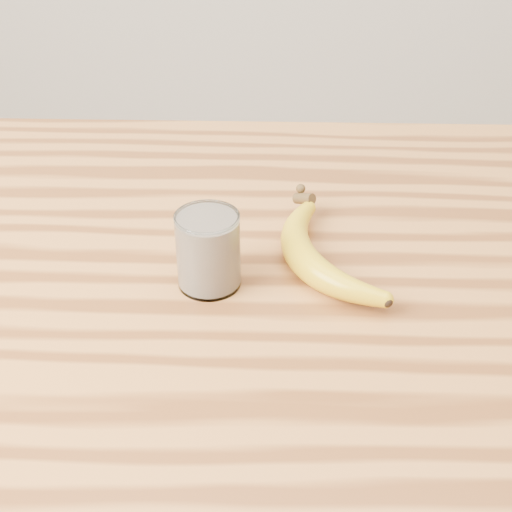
{
  "coord_description": "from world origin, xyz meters",
  "views": [
    {
      "loc": [
        -0.06,
        -0.72,
        1.39
      ],
      "look_at": [
        -0.08,
        -0.05,
        0.93
      ],
      "focal_mm": 50.0,
      "sensor_mm": 36.0,
      "label": 1
    }
  ],
  "objects": [
    {
      "name": "table",
      "position": [
        0.0,
        0.0,
        0.77
      ],
      "size": [
        1.2,
        0.8,
        0.9
      ],
      "color": "#B87236",
      "rests_on": "ground"
    },
    {
      "name": "smoothie_glass",
      "position": [
        -0.13,
        -0.06,
        0.95
      ],
      "size": [
        0.07,
        0.07,
        0.09
      ],
      "color": "white",
      "rests_on": "table"
    },
    {
      "name": "banana",
      "position": [
        -0.03,
        -0.03,
        0.92
      ],
      "size": [
        0.22,
        0.33,
        0.04
      ],
      "primitive_type": null,
      "rotation": [
        0.0,
        0.0,
        0.38
      ],
      "color": "gold",
      "rests_on": "table"
    }
  ]
}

